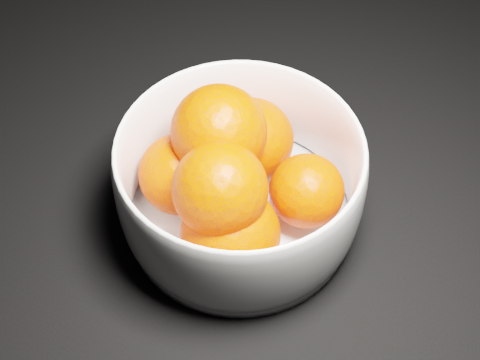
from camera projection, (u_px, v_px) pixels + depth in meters
name	position (u px, v px, depth m)	size (l,w,h in m)	color
bowl	(240.00, 184.00, 0.62)	(0.23, 0.23, 0.11)	silver
orange_pile	(231.00, 176.00, 0.61)	(0.17, 0.18, 0.14)	#FF3400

